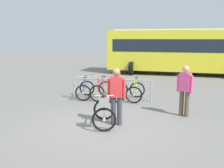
{
  "coord_description": "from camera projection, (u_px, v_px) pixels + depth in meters",
  "views": [
    {
      "loc": [
        1.54,
        -6.83,
        2.47
      ],
      "look_at": [
        -0.0,
        1.34,
        1.0
      ],
      "focal_mm": 41.55,
      "sensor_mm": 36.0,
      "label": 1
    }
  ],
  "objects": [
    {
      "name": "ground_plane",
      "position": [
        103.0,
        127.0,
        7.32
      ],
      "size": [
        80.0,
        80.0,
        0.0
      ],
      "primitive_type": "plane",
      "color": "slate"
    },
    {
      "name": "bike_rack_rail",
      "position": [
        112.0,
        84.0,
        10.36
      ],
      "size": [
        3.21,
        0.08,
        0.88
      ],
      "color": "#99999E",
      "rests_on": "ground"
    },
    {
      "name": "racked_bike_blue",
      "position": [
        85.0,
        89.0,
        10.78
      ],
      "size": [
        0.8,
        1.19,
        0.98
      ],
      "color": "black",
      "rests_on": "ground"
    },
    {
      "name": "racked_bike_red",
      "position": [
        102.0,
        90.0,
        10.66
      ],
      "size": [
        0.8,
        1.19,
        0.98
      ],
      "color": "black",
      "rests_on": "ground"
    },
    {
      "name": "racked_bike_black",
      "position": [
        118.0,
        91.0,
        10.54
      ],
      "size": [
        0.67,
        1.09,
        0.97
      ],
      "color": "black",
      "rests_on": "ground"
    },
    {
      "name": "racked_bike_lime",
      "position": [
        136.0,
        91.0,
        10.42
      ],
      "size": [
        0.69,
        1.1,
        0.97
      ],
      "color": "black",
      "rests_on": "ground"
    },
    {
      "name": "featured_bicycle",
      "position": [
        104.0,
        110.0,
        7.25
      ],
      "size": [
        0.87,
        1.25,
        1.09
      ],
      "color": "black",
      "rests_on": "ground"
    },
    {
      "name": "person_with_featured_bike",
      "position": [
        116.0,
        94.0,
        7.36
      ],
      "size": [
        0.53,
        0.22,
        1.64
      ],
      "color": "#383842",
      "rests_on": "ground"
    },
    {
      "name": "pedestrian_with_backpack",
      "position": [
        185.0,
        87.0,
        8.2
      ],
      "size": [
        0.48,
        0.43,
        1.64
      ],
      "color": "brown",
      "rests_on": "ground"
    },
    {
      "name": "bus_distant",
      "position": [
        182.0,
        49.0,
        17.76
      ],
      "size": [
        10.2,
        4.05,
        3.08
      ],
      "color": "yellow",
      "rests_on": "ground"
    }
  ]
}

